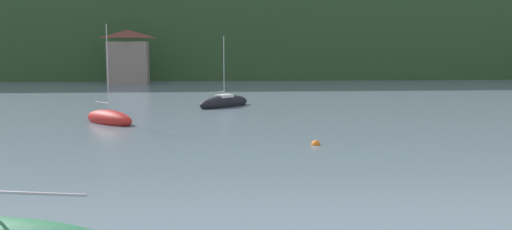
% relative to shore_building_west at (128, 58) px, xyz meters
% --- Properties ---
extents(wooded_hillside, '(352.00, 60.63, 41.50)m').
position_rel_shore_building_west_xyz_m(wooded_hillside, '(40.31, 40.78, 4.89)').
color(wooded_hillside, '#2D4C28').
rests_on(wooded_hillside, ground_plane).
extents(shore_building_west, '(5.85, 3.52, 7.71)m').
position_rel_shore_building_west_xyz_m(shore_building_west, '(0.00, 0.00, 0.00)').
color(shore_building_west, gray).
rests_on(shore_building_west, ground_plane).
extents(sailboat_far_6, '(5.36, 5.45, 6.78)m').
position_rel_shore_building_west_xyz_m(sailboat_far_6, '(13.06, -30.45, -3.39)').
color(sailboat_far_6, black).
rests_on(sailboat_far_6, ground_plane).
extents(sailboat_far_7, '(4.75, 4.96, 7.45)m').
position_rel_shore_building_west_xyz_m(sailboat_far_7, '(4.61, -40.78, -3.44)').
color(sailboat_far_7, red).
rests_on(sailboat_far_7, ground_plane).
extents(mooring_buoy_near, '(0.52, 0.52, 0.52)m').
position_rel_shore_building_west_xyz_m(mooring_buoy_near, '(17.91, -50.75, -3.74)').
color(mooring_buoy_near, orange).
rests_on(mooring_buoy_near, ground_plane).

